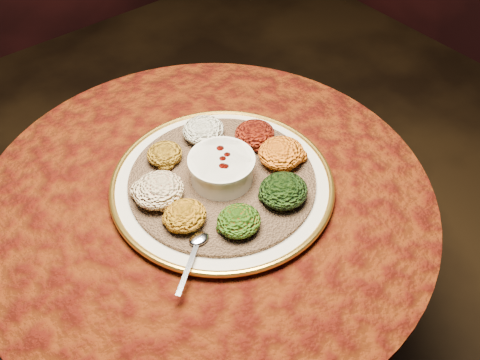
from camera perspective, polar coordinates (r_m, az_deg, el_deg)
table at (r=1.26m, az=-3.32°, el=-6.99°), size 0.96×0.96×0.73m
platter at (r=1.12m, az=-1.91°, el=-0.40°), size 0.50×0.50×0.02m
injera at (r=1.11m, az=-1.92°, el=-0.02°), size 0.43×0.43×0.01m
stew_bowl at (r=1.09m, az=-1.97°, el=1.36°), size 0.14×0.14×0.06m
spoon at (r=1.00m, az=-4.58°, el=-6.73°), size 0.12×0.10×0.01m
portion_ayib at (r=1.19m, az=-3.93°, el=5.35°), size 0.09×0.09×0.04m
portion_kitfo at (r=1.18m, az=1.56°, el=4.95°), size 0.09×0.09×0.04m
portion_tikil at (r=1.13m, az=4.43°, el=2.89°), size 0.10×0.09×0.05m
portion_gomen at (r=1.06m, az=4.64°, el=-1.14°), size 0.10×0.09×0.05m
portion_mixveg at (r=1.01m, az=-0.12°, el=-4.38°), size 0.09×0.08×0.04m
portion_kik at (r=1.02m, az=-5.89°, el=-3.79°), size 0.08×0.08×0.04m
portion_timatim at (r=1.06m, az=-8.68°, el=-1.06°), size 0.10×0.10×0.05m
portion_shiro at (r=1.15m, az=-8.05°, el=2.79°), size 0.08×0.07×0.04m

